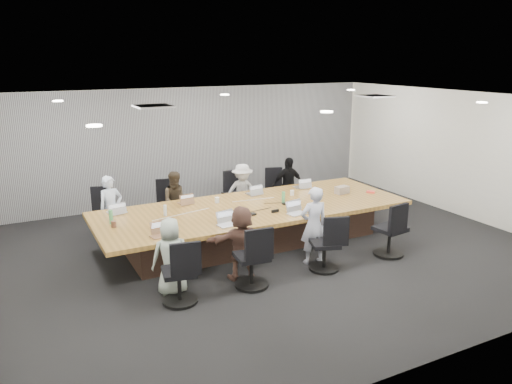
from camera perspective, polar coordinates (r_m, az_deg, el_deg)
name	(u,v)px	position (r m, az deg, el deg)	size (l,w,h in m)	color
floor	(266,251)	(9.42, 1.12, -6.75)	(10.00, 8.00, 0.00)	black
ceiling	(267,100)	(8.76, 1.21, 10.48)	(10.00, 8.00, 0.00)	white
wall_back	(190,145)	(12.58, -7.54, 5.40)	(10.00, 2.80, 0.00)	silver
wall_front	(436,255)	(5.94, 19.88, -6.74)	(10.00, 2.80, 0.00)	silver
wall_right	(462,154)	(12.14, 22.49, 4.00)	(8.00, 2.80, 0.00)	silver
curtain	(191,145)	(12.51, -7.41, 5.35)	(9.80, 0.04, 2.80)	gray
conference_table	(254,223)	(9.70, -0.27, -3.56)	(6.00, 2.20, 0.74)	#3D281F
chair_0	(109,217)	(10.52, -16.49, -2.76)	(0.53, 0.53, 0.78)	black
chair_1	(172,208)	(10.81, -9.57, -1.81)	(0.53, 0.53, 0.79)	black
chair_2	(236,198)	(11.32, -2.32, -0.67)	(0.57, 0.57, 0.84)	black
chair_3	(280,193)	(11.85, 2.79, -0.17)	(0.51, 0.51, 0.76)	black
chair_4	(179,277)	(7.49, -8.78, -9.57)	(0.55, 0.55, 0.82)	black
chair_5	(251,261)	(7.89, -0.53, -7.94)	(0.57, 0.57, 0.85)	black
chair_6	(325,248)	(8.57, 7.84, -6.36)	(0.53, 0.53, 0.79)	black
chair_7	(390,233)	(9.41, 15.04, -4.57)	(0.57, 0.57, 0.85)	black
person_0	(111,209)	(10.11, -16.22, -1.88)	(0.48, 0.31, 1.31)	silver
laptop_0	(117,212)	(9.56, -15.60, -2.23)	(0.33, 0.23, 0.02)	#B2B2B7
person_1	(177,201)	(10.42, -9.04, -1.07)	(0.61, 0.48, 1.26)	#352C1F
laptop_1	(186,203)	(9.89, -8.06, -1.22)	(0.29, 0.20, 0.02)	#8C6647
person_2	(242,192)	(10.96, -1.56, -0.05)	(0.82, 0.47, 1.27)	#A1A1A1
laptop_2	(254,193)	(10.45, -0.26, -0.16)	(0.31, 0.22, 0.02)	#B2B2B7
person_3	(288,185)	(11.48, 3.67, 0.75)	(0.77, 0.32, 1.31)	black
laptop_3	(301,187)	(11.01, 5.14, 0.58)	(0.30, 0.21, 0.02)	#B2B2B7
person_4	(171,256)	(7.72, -9.68, -7.27)	(0.59, 0.38, 1.21)	#9BA99A
laptop_4	(160,236)	(8.16, -10.91, -4.97)	(0.29, 0.20, 0.02)	#8C6647
person_5	(242,243)	(8.11, -1.65, -5.80)	(1.15, 0.37, 1.24)	brown
laptop_5	(228,225)	(8.53, -3.25, -3.79)	(0.33, 0.23, 0.02)	#B2B2B7
person_6	(314,225)	(8.73, 6.60, -3.81)	(0.50, 0.33, 1.38)	#ADB0C3
laptop_6	(297,214)	(9.15, 4.71, -2.48)	(0.34, 0.23, 0.02)	#B2B2B7
bottle_green_left	(111,217)	(8.92, -16.24, -2.76)	(0.07, 0.07, 0.25)	#4CA25E
bottle_green_right	(283,198)	(9.77, 3.15, -0.64)	(0.07, 0.07, 0.24)	#4CA25E
bottle_clear	(165,210)	(9.16, -10.35, -2.07)	(0.06, 0.06, 0.20)	silver
cup_white_far	(217,200)	(9.84, -4.47, -0.92)	(0.09, 0.09, 0.11)	white
cup_white_near	(292,193)	(10.37, 4.14, -0.08)	(0.08, 0.08, 0.10)	white
mug_brown	(114,224)	(8.76, -15.96, -3.55)	(0.09, 0.09, 0.11)	brown
mic_left	(251,214)	(9.06, -0.54, -2.56)	(0.16, 0.11, 0.03)	black
mic_right	(286,204)	(9.74, 3.44, -1.32)	(0.14, 0.09, 0.03)	black
stapler	(275,211)	(9.22, 2.20, -2.19)	(0.15, 0.04, 0.05)	black
canvas_bag	(342,190)	(10.62, 9.80, 0.24)	(0.28, 0.17, 0.15)	gray
snack_packet	(371,192)	(10.81, 12.98, 0.01)	(0.17, 0.11, 0.04)	#EF3E2F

